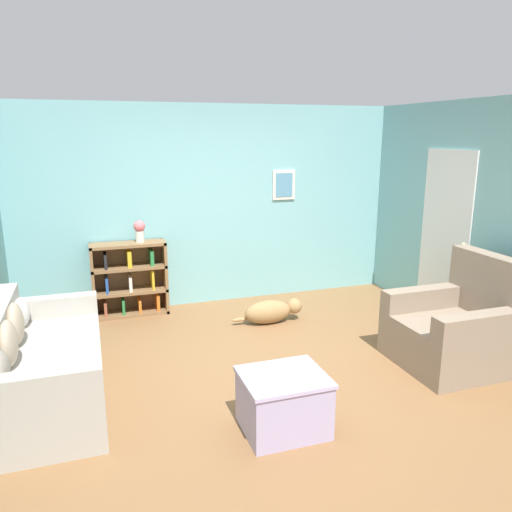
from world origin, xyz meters
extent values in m
plane|color=brown|center=(0.00, 0.00, 0.00)|extent=(14.00, 14.00, 0.00)
cube|color=#7AB7BC|center=(0.00, 2.25, 1.30)|extent=(5.60, 0.10, 2.60)
cube|color=silver|center=(1.00, 2.19, 1.55)|extent=(0.32, 0.02, 0.40)
cube|color=#568EAD|center=(1.00, 2.18, 1.55)|extent=(0.24, 0.01, 0.32)
cube|color=#7AB7BC|center=(2.55, 0.00, 1.30)|extent=(0.10, 5.00, 2.60)
cube|color=white|center=(2.49, 0.70, 1.02)|extent=(0.02, 0.84, 2.05)
sphere|color=tan|center=(2.46, 0.35, 1.00)|extent=(0.05, 0.05, 0.05)
cube|color=#ADA89E|center=(-1.96, 0.09, 0.23)|extent=(0.88, 1.86, 0.46)
cube|color=#ADA89E|center=(-1.96, -0.76, 0.56)|extent=(0.88, 0.16, 0.20)
cube|color=#ADA89E|center=(-1.96, 0.95, 0.56)|extent=(0.88, 0.16, 0.20)
ellipsoid|color=gray|center=(-2.20, -0.56, 0.61)|extent=(0.14, 0.31, 0.31)
ellipsoid|color=tan|center=(-2.20, -0.12, 0.64)|extent=(0.14, 0.37, 0.37)
ellipsoid|color=tan|center=(-2.20, 0.31, 0.64)|extent=(0.14, 0.37, 0.37)
ellipsoid|color=beige|center=(-2.20, 0.75, 0.60)|extent=(0.14, 0.28, 0.28)
cube|color=olive|center=(-1.55, 2.03, 0.46)|extent=(0.04, 0.31, 0.92)
cube|color=olive|center=(-0.68, 2.03, 0.46)|extent=(0.04, 0.31, 0.92)
cube|color=olive|center=(-1.11, 2.17, 0.46)|extent=(0.91, 0.02, 0.92)
cube|color=olive|center=(-1.11, 2.03, 0.02)|extent=(0.91, 0.31, 0.04)
cube|color=olive|center=(-1.11, 2.03, 0.31)|extent=(0.91, 0.31, 0.04)
cube|color=olive|center=(-1.11, 2.03, 0.62)|extent=(0.91, 0.31, 0.04)
cube|color=olive|center=(-1.11, 2.03, 0.91)|extent=(0.91, 0.31, 0.04)
cube|color=brown|center=(-1.43, 2.02, 0.12)|extent=(0.03, 0.23, 0.19)
cube|color=#234C9E|center=(-1.39, 2.02, 0.42)|extent=(0.03, 0.23, 0.19)
cube|color=black|center=(-1.39, 2.02, 0.72)|extent=(0.03, 0.23, 0.18)
cube|color=#287A3D|center=(-1.22, 2.02, 0.12)|extent=(0.03, 0.23, 0.21)
cube|color=silver|center=(-1.12, 2.02, 0.41)|extent=(0.04, 0.23, 0.18)
cube|color=gold|center=(-1.11, 2.02, 0.74)|extent=(0.05, 0.23, 0.20)
cube|color=orange|center=(-1.02, 2.02, 0.11)|extent=(0.03, 0.23, 0.18)
cube|color=gold|center=(-0.84, 2.02, 0.45)|extent=(0.03, 0.23, 0.25)
cube|color=#287A3D|center=(-0.84, 2.02, 0.73)|extent=(0.04, 0.23, 0.18)
cube|color=orange|center=(-0.79, 2.02, 0.13)|extent=(0.04, 0.23, 0.23)
cube|color=gray|center=(1.75, -0.41, 0.22)|extent=(1.02, 0.98, 0.45)
cube|color=gray|center=(2.18, -0.41, 0.76)|extent=(0.18, 0.98, 0.63)
cube|color=gray|center=(1.75, -0.81, 0.56)|extent=(1.02, 0.18, 0.22)
cube|color=gray|center=(1.75, -0.01, 0.56)|extent=(1.02, 0.18, 0.22)
cube|color=#ADA3CC|center=(-0.23, -0.95, 0.23)|extent=(0.61, 0.52, 0.46)
cube|color=#BBB0DC|center=(-0.23, -0.95, 0.44)|extent=(0.64, 0.55, 0.03)
ellipsoid|color=#9E7A4C|center=(0.42, 1.19, 0.14)|extent=(0.58, 0.25, 0.28)
sphere|color=#9E7A4C|center=(0.76, 1.19, 0.18)|extent=(0.19, 0.19, 0.19)
ellipsoid|color=#9E7A4C|center=(0.08, 1.23, 0.07)|extent=(0.20, 0.05, 0.05)
cylinder|color=silver|center=(-0.96, 2.03, 0.99)|extent=(0.11, 0.11, 0.14)
sphere|color=#E06B70|center=(-0.96, 2.03, 1.12)|extent=(0.14, 0.14, 0.14)
camera|label=1|loc=(-1.52, -4.13, 2.22)|focal=35.00mm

